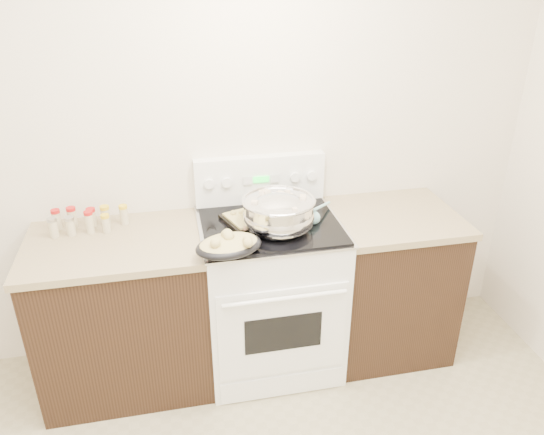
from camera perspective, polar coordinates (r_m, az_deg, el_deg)
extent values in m
cube|color=silver|center=(3.03, -8.19, 8.70)|extent=(4.00, 0.05, 2.70)
cube|color=black|center=(3.13, -15.50, -10.14)|extent=(0.90, 0.64, 0.88)
cube|color=brown|center=(2.89, -16.58, -2.77)|extent=(0.93, 0.67, 0.04)
cube|color=black|center=(3.36, 12.15, -6.99)|extent=(0.70, 0.64, 0.88)
cube|color=brown|center=(3.14, 12.93, 0.06)|extent=(0.73, 0.67, 0.04)
cube|color=white|center=(3.14, -0.19, -8.46)|extent=(0.76, 0.66, 0.92)
cube|color=white|center=(2.88, 1.20, -12.27)|extent=(0.70, 0.01, 0.55)
cube|color=black|center=(2.88, 1.23, -12.35)|extent=(0.42, 0.01, 0.22)
cylinder|color=white|center=(2.71, 1.44, -8.72)|extent=(0.65, 0.02, 0.02)
cube|color=white|center=(3.13, 1.13, -17.62)|extent=(0.70, 0.01, 0.14)
cube|color=silver|center=(2.90, -0.20, -0.88)|extent=(0.78, 0.68, 0.01)
cube|color=black|center=(2.90, -0.20, -0.67)|extent=(0.74, 0.64, 0.01)
cube|color=white|center=(3.10, -1.32, 4.16)|extent=(0.76, 0.07, 0.28)
cylinder|color=white|center=(3.01, -6.78, 3.61)|extent=(0.06, 0.02, 0.06)
cylinder|color=white|center=(3.02, -4.89, 3.77)|extent=(0.06, 0.02, 0.06)
cylinder|color=white|center=(3.09, 2.49, 4.37)|extent=(0.06, 0.02, 0.06)
cylinder|color=white|center=(3.12, 4.28, 4.50)|extent=(0.06, 0.02, 0.06)
cube|color=#19E533|center=(3.05, -1.17, 4.11)|extent=(0.09, 0.00, 0.04)
cube|color=silver|center=(3.04, -2.65, 3.98)|extent=(0.05, 0.00, 0.05)
cube|color=silver|center=(3.07, 0.30, 4.22)|extent=(0.05, 0.00, 0.05)
ellipsoid|color=silver|center=(2.80, 0.70, 0.16)|extent=(0.50, 0.50, 0.23)
cylinder|color=silver|center=(2.83, 0.70, -1.12)|extent=(0.21, 0.21, 0.01)
torus|color=silver|center=(2.76, 0.71, 1.86)|extent=(0.39, 0.39, 0.02)
cylinder|color=silver|center=(2.78, 0.71, 0.61)|extent=(0.37, 0.37, 0.13)
cylinder|color=brown|center=(2.76, 0.71, 1.64)|extent=(0.34, 0.34, 0.00)
cube|color=beige|center=(2.86, -1.12, 2.64)|extent=(0.03, 0.03, 0.03)
cube|color=beige|center=(2.86, -0.64, 2.68)|extent=(0.05, 0.05, 0.03)
cube|color=beige|center=(2.67, 2.47, 0.81)|extent=(0.03, 0.03, 0.02)
cube|color=beige|center=(2.87, 1.68, 2.74)|extent=(0.03, 0.03, 0.02)
cube|color=beige|center=(2.73, 0.19, 1.48)|extent=(0.03, 0.03, 0.03)
cube|color=beige|center=(2.72, 1.62, 1.41)|extent=(0.04, 0.04, 0.03)
cube|color=beige|center=(2.79, 3.38, 2.02)|extent=(0.04, 0.04, 0.03)
cube|color=beige|center=(2.82, 1.98, 2.31)|extent=(0.03, 0.03, 0.02)
cube|color=beige|center=(2.81, 3.33, 2.19)|extent=(0.03, 0.03, 0.03)
cube|color=beige|center=(2.84, 0.89, 2.54)|extent=(0.04, 0.04, 0.03)
cube|color=beige|center=(2.74, -1.90, 1.53)|extent=(0.04, 0.04, 0.03)
ellipsoid|color=black|center=(2.59, -4.67, -3.06)|extent=(0.38, 0.30, 0.08)
ellipsoid|color=tan|center=(2.59, -4.68, -2.83)|extent=(0.34, 0.27, 0.06)
sphere|color=tan|center=(2.52, -2.58, -2.74)|extent=(0.05, 0.05, 0.05)
sphere|color=tan|center=(2.58, -4.68, -2.09)|extent=(0.05, 0.05, 0.05)
sphere|color=tan|center=(2.52, -6.12, -2.77)|extent=(0.05, 0.05, 0.05)
sphere|color=tan|center=(2.61, -5.03, -1.81)|extent=(0.04, 0.04, 0.04)
sphere|color=tan|center=(2.59, -4.83, -1.81)|extent=(0.06, 0.06, 0.06)
sphere|color=tan|center=(2.55, -2.66, -2.37)|extent=(0.05, 0.05, 0.05)
sphere|color=tan|center=(2.59, -4.47, -2.05)|extent=(0.04, 0.04, 0.04)
sphere|color=tan|center=(2.62, -4.80, -1.63)|extent=(0.04, 0.04, 0.04)
cube|color=black|center=(2.93, -1.65, 0.02)|extent=(0.42, 0.35, 0.02)
cube|color=tan|center=(2.93, -1.65, 0.23)|extent=(0.37, 0.31, 0.02)
sphere|color=tan|center=(2.96, -0.68, 0.88)|extent=(0.03, 0.03, 0.03)
sphere|color=tan|center=(2.97, 0.30, 0.90)|extent=(0.04, 0.04, 0.04)
sphere|color=tan|center=(2.94, -3.27, 0.53)|extent=(0.04, 0.04, 0.04)
sphere|color=tan|center=(2.88, -2.66, 0.06)|extent=(0.04, 0.04, 0.04)
sphere|color=tan|center=(2.90, -2.94, 0.22)|extent=(0.04, 0.04, 0.04)
sphere|color=tan|center=(2.90, -0.31, 0.26)|extent=(0.03, 0.03, 0.03)
sphere|color=tan|center=(2.89, 0.12, 0.19)|extent=(0.04, 0.04, 0.04)
sphere|color=tan|center=(2.93, -4.19, 0.49)|extent=(0.03, 0.03, 0.03)
sphere|color=tan|center=(2.89, -0.80, 0.28)|extent=(0.03, 0.03, 0.03)
sphere|color=tan|center=(2.89, -0.32, 0.07)|extent=(0.05, 0.05, 0.05)
cylinder|color=#9D6A47|center=(2.89, -1.95, -0.46)|extent=(0.16, 0.23, 0.01)
sphere|color=#9D6A47|center=(2.80, -2.88, -1.32)|extent=(0.04, 0.04, 0.04)
sphere|color=#8AC7CD|center=(2.89, 4.49, -0.03)|extent=(0.07, 0.07, 0.07)
cylinder|color=#8AC7CD|center=(2.98, 5.33, 1.21)|extent=(0.16, 0.20, 0.07)
cylinder|color=#BFB28C|center=(3.09, -22.12, -0.34)|extent=(0.05, 0.05, 0.10)
cylinder|color=#B21414|center=(3.06, -22.30, 0.62)|extent=(0.05, 0.05, 0.02)
cylinder|color=#BFB28C|center=(3.08, -20.67, -0.13)|extent=(0.05, 0.05, 0.10)
cylinder|color=#B21414|center=(3.05, -20.84, 0.86)|extent=(0.05, 0.05, 0.02)
cylinder|color=#BFB28C|center=(3.06, -18.81, -0.13)|extent=(0.05, 0.05, 0.09)
cylinder|color=#B21414|center=(3.03, -18.96, 0.77)|extent=(0.05, 0.05, 0.02)
cylinder|color=#BFB28C|center=(3.04, -17.45, 0.06)|extent=(0.05, 0.05, 0.10)
cylinder|color=gold|center=(3.02, -17.59, 1.02)|extent=(0.05, 0.05, 0.02)
cylinder|color=#BFB28C|center=(3.03, -15.63, 0.15)|extent=(0.04, 0.04, 0.09)
cylinder|color=gold|center=(3.00, -15.76, 1.11)|extent=(0.05, 0.05, 0.02)
cylinder|color=#BFB28C|center=(3.01, -22.44, -1.15)|extent=(0.05, 0.05, 0.09)
cylinder|color=#B2B2B7|center=(2.98, -22.62, -0.20)|extent=(0.05, 0.05, 0.02)
cylinder|color=#BFB28C|center=(2.99, -20.83, -1.02)|extent=(0.05, 0.05, 0.09)
cylinder|color=#B2B2B7|center=(2.97, -20.99, -0.11)|extent=(0.05, 0.05, 0.02)
cylinder|color=#BFB28C|center=(2.98, -19.01, -0.63)|extent=(0.04, 0.04, 0.11)
cylinder|color=#B21414|center=(2.95, -19.19, 0.46)|extent=(0.05, 0.05, 0.02)
cylinder|color=#BFB28C|center=(2.96, -17.41, -0.78)|extent=(0.04, 0.04, 0.09)
cylinder|color=gold|center=(2.94, -17.55, 0.13)|extent=(0.04, 0.04, 0.02)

